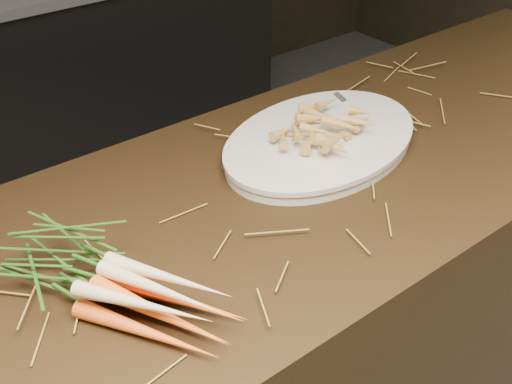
% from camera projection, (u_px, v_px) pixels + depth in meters
% --- Properties ---
extents(main_counter, '(2.40, 0.70, 0.90)m').
position_uv_depth(main_counter, '(308.00, 325.00, 1.57)').
color(main_counter, black).
rests_on(main_counter, ground).
extents(back_counter, '(1.82, 0.62, 0.84)m').
position_uv_depth(back_counter, '(80.00, 67.00, 2.95)').
color(back_counter, black).
rests_on(back_counter, ground).
extents(straw_bedding, '(1.40, 0.60, 0.02)m').
position_uv_depth(straw_bedding, '(318.00, 166.00, 1.31)').
color(straw_bedding, olive).
rests_on(straw_bedding, main_counter).
extents(root_veg_bunch, '(0.30, 0.44, 0.08)m').
position_uv_depth(root_veg_bunch, '(95.00, 277.00, 0.98)').
color(root_veg_bunch, orange).
rests_on(root_veg_bunch, main_counter).
extents(serving_platter, '(0.55, 0.42, 0.03)m').
position_uv_depth(serving_platter, '(321.00, 143.00, 1.38)').
color(serving_platter, white).
rests_on(serving_platter, main_counter).
extents(roasted_veg_heap, '(0.27, 0.22, 0.06)m').
position_uv_depth(roasted_veg_heap, '(322.00, 126.00, 1.36)').
color(roasted_veg_heap, '#B7923B').
rests_on(roasted_veg_heap, serving_platter).
extents(serving_fork, '(0.07, 0.19, 0.00)m').
position_uv_depth(serving_fork, '(374.00, 111.00, 1.47)').
color(serving_fork, silver).
rests_on(serving_fork, serving_platter).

